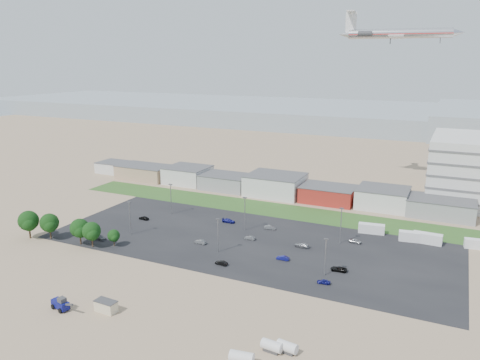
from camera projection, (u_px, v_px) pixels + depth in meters
The scene contains 38 objects.
ground at pixel (201, 263), 125.11m from camera, with size 700.00×700.00×0.00m, color #92775D.
parking_lot at pixel (248, 241), 140.56m from camera, with size 120.00×50.00×0.01m, color black.
grass_strip at pixel (272, 209), 170.67m from camera, with size 160.00×16.00×0.02m, color #315620.
hills_backdrop at pixel (435, 121), 383.43m from camera, with size 700.00×200.00×9.00m, color gray, non-canonical shape.
building_row at pixel (251, 182), 193.37m from camera, with size 170.00×20.00×8.00m, color silver, non-canonical shape.
portable_shed at pixel (106, 306), 100.76m from camera, with size 4.99×2.59×2.51m, color beige, non-canonical shape.
telehandler at pixel (60, 303), 101.56m from camera, with size 7.24×2.41×3.02m, color #0B0E5B, non-canonical shape.
storage_tank_nw at pixel (272, 346), 86.87m from camera, with size 3.95×1.98×2.37m, color silver, non-canonical shape.
storage_tank_ne at pixel (287, 347), 86.60m from camera, with size 3.89×1.95×2.33m, color silver, non-canonical shape.
storage_tank_sw at pixel (242, 357), 83.25m from camera, with size 4.35×2.17×2.61m, color silver, non-canonical shape.
box_trailer_a at pixel (371, 229), 146.68m from camera, with size 7.95×2.48×2.98m, color silver, non-canonical shape.
box_trailer_b at pixel (413, 237), 139.99m from camera, with size 7.91×2.47×2.97m, color silver, non-canonical shape.
box_trailer_c at pixel (427, 238), 138.52m from camera, with size 8.23×2.57×3.08m, color silver, non-canonical shape.
box_trailer_d at pixel (478, 244), 134.50m from camera, with size 7.34×2.29×2.75m, color silver, non-canonical shape.
tree_far_left at pixel (29, 223), 141.74m from camera, with size 6.54×6.54×9.81m, color black, non-canonical shape.
tree_left at pixel (50, 225), 141.25m from camera, with size 6.03×6.03×9.05m, color black, non-canonical shape.
tree_mid at pixel (80, 230), 137.00m from camera, with size 5.94×5.94×8.90m, color black, non-canonical shape.
tree_right at pixel (92, 233), 135.18m from camera, with size 5.70×5.70×8.55m, color black, non-canonical shape.
tree_near at pixel (114, 237), 136.09m from camera, with size 3.82×3.82×5.72m, color black, non-canonical shape.
lightpole_front_l at pixel (130, 218), 144.77m from camera, with size 1.24×0.52×10.54m, color slate, non-canonical shape.
lightpole_front_m at pixel (218, 235), 131.42m from camera, with size 1.16×0.48×9.85m, color slate, non-canonical shape.
lightpole_front_r at pixel (325, 257), 116.98m from camera, with size 1.15×0.48×9.81m, color slate, non-canonical shape.
lightpole_back_l at pixel (171, 199), 164.32m from camera, with size 1.28×0.53×10.87m, color slate, non-canonical shape.
lightpole_back_m at pixel (245, 214), 148.44m from camera, with size 1.28×0.53×10.89m, color slate, non-canonical shape.
lightpole_back_r at pixel (341, 226), 137.65m from camera, with size 1.28×0.53×10.91m, color slate, non-canonical shape.
airliner at pixel (399, 33), 184.67m from camera, with size 47.80×32.59×14.12m, color silver, non-canonical shape.
parked_car_0 at pixel (339, 269), 120.28m from camera, with size 1.94×4.22×1.17m, color black.
parked_car_1 at pixel (283, 258), 127.05m from camera, with size 1.23×3.52×1.16m, color navy.
parked_car_2 at pixel (324, 282), 113.48m from camera, with size 1.30×3.23×1.10m, color navy.
parked_car_4 at pixel (201, 242), 138.38m from camera, with size 1.27×3.63×1.20m, color #595B5E.
parked_car_5 at pixel (144, 218), 159.33m from camera, with size 1.47×3.65×1.24m, color black.
parked_car_6 at pixel (229, 221), 156.48m from camera, with size 1.80×4.44×1.29m, color navy.
parked_car_7 at pixel (250, 238), 141.59m from camera, with size 1.16×3.31×1.09m, color #595B5E.
parked_car_8 at pixel (355, 241), 138.81m from camera, with size 1.50×3.73×1.27m, color #A5A5AA.
parked_car_10 at pixel (100, 237), 141.63m from camera, with size 1.83×4.49×1.30m, color #595B5E.
parked_car_11 at pixel (270, 227), 150.26m from camera, with size 1.29×3.69×1.21m, color #595B5E.
parked_car_12 at pixel (302, 245), 135.79m from camera, with size 1.80×4.44×1.29m, color #A5A5AA.
parked_car_13 at pixel (221, 263), 123.95m from camera, with size 1.21×3.48×1.15m, color black.
Camera 1 is at (58.97, -100.13, 52.52)m, focal length 35.00 mm.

